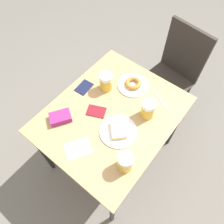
% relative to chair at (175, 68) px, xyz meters
% --- Properties ---
extents(ground_plane, '(8.00, 8.00, 0.00)m').
position_rel_chair_xyz_m(ground_plane, '(-0.07, -0.83, -0.56)').
color(ground_plane, '#666059').
extents(table, '(0.79, 0.97, 0.76)m').
position_rel_chair_xyz_m(table, '(-0.07, -0.83, 0.13)').
color(table, tan).
rests_on(table, ground_plane).
extents(chair, '(0.45, 0.45, 0.95)m').
position_rel_chair_xyz_m(chair, '(0.00, 0.00, 0.00)').
color(chair, '#2D2823').
rests_on(chair, ground_plane).
extents(plate_with_cake, '(0.25, 0.25, 0.04)m').
position_rel_chair_xyz_m(plate_with_cake, '(0.04, -0.91, 0.21)').
color(plate_with_cake, silver).
rests_on(plate_with_cake, table).
extents(plate_with_donut, '(0.23, 0.23, 0.04)m').
position_rel_chair_xyz_m(plate_with_donut, '(-0.11, -0.54, 0.21)').
color(plate_with_donut, silver).
rests_on(plate_with_donut, table).
extents(beer_mug_left, '(0.09, 0.09, 0.14)m').
position_rel_chair_xyz_m(beer_mug_left, '(0.21, -1.07, 0.26)').
color(beer_mug_left, gold).
rests_on(beer_mug_left, table).
extents(beer_mug_center, '(0.09, 0.09, 0.14)m').
position_rel_chair_xyz_m(beer_mug_center, '(-0.25, -0.68, 0.26)').
color(beer_mug_center, gold).
rests_on(beer_mug_center, table).
extents(beer_mug_right, '(0.09, 0.09, 0.14)m').
position_rel_chair_xyz_m(beer_mug_right, '(0.12, -0.69, 0.26)').
color(beer_mug_right, gold).
rests_on(beer_mug_right, table).
extents(napkin_folded, '(0.18, 0.19, 0.00)m').
position_rel_chair_xyz_m(napkin_folded, '(-0.08, -1.16, 0.20)').
color(napkin_folded, white).
rests_on(napkin_folded, table).
extents(fork, '(0.17, 0.08, 0.00)m').
position_rel_chair_xyz_m(fork, '(0.13, -0.52, 0.20)').
color(fork, silver).
rests_on(fork, table).
extents(passport_near_edge, '(0.15, 0.13, 0.01)m').
position_rel_chair_xyz_m(passport_near_edge, '(-0.17, -0.88, 0.20)').
color(passport_near_edge, maroon).
rests_on(passport_near_edge, table).
extents(passport_far_edge, '(0.10, 0.13, 0.01)m').
position_rel_chair_xyz_m(passport_far_edge, '(-0.38, -0.78, 0.20)').
color(passport_far_edge, '#141938').
rests_on(passport_far_edge, table).
extents(blue_pouch, '(0.15, 0.17, 0.05)m').
position_rel_chair_xyz_m(blue_pouch, '(-0.31, -1.08, 0.22)').
color(blue_pouch, '#8C2366').
rests_on(blue_pouch, table).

